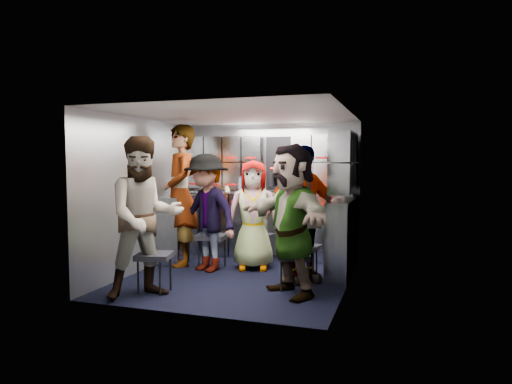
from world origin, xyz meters
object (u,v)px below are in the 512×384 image
(attendant_arc_b, at_px, (206,213))
(attendant_arc_c, at_px, (253,215))
(jump_seat_near_left, at_px, (154,258))
(jump_seat_near_right, at_px, (295,258))
(attendant_arc_e, at_px, (292,220))
(attendant_arc_a, at_px, (145,217))
(attendant_standing, at_px, (180,195))
(attendant_arc_d, at_px, (302,214))
(jump_seat_center, at_px, (257,238))
(jump_seat_mid_right, at_px, (305,249))
(jump_seat_mid_left, at_px, (212,238))

(attendant_arc_b, height_order, attendant_arc_c, attendant_arc_b)
(jump_seat_near_left, xyz_separation_m, jump_seat_near_right, (1.53, 0.57, -0.02))
(attendant_arc_e, bearing_deg, attendant_arc_a, -115.11)
(jump_seat_near_left, distance_m, attendant_standing, 1.53)
(jump_seat_near_right, distance_m, attendant_arc_d, 0.62)
(attendant_arc_b, distance_m, attendant_arc_c, 0.65)
(attendant_standing, relative_size, attendant_arc_e, 1.19)
(jump_seat_center, bearing_deg, jump_seat_near_right, -52.55)
(jump_seat_mid_right, bearing_deg, jump_seat_center, 149.79)
(attendant_arc_a, height_order, attendant_arc_e, attendant_arc_a)
(attendant_standing, relative_size, attendant_arc_c, 1.34)
(attendant_standing, bearing_deg, jump_seat_mid_right, 48.83)
(jump_seat_center, xyz_separation_m, attendant_arc_a, (-0.73, -1.80, 0.49))
(jump_seat_center, height_order, attendant_standing, attendant_standing)
(jump_seat_mid_left, relative_size, attendant_arc_a, 0.27)
(jump_seat_near_left, bearing_deg, attendant_arc_e, 14.44)
(attendant_arc_c, bearing_deg, attendant_arc_e, -68.60)
(jump_seat_mid_right, xyz_separation_m, attendant_standing, (-1.88, 0.20, 0.64))
(attendant_arc_a, bearing_deg, jump_seat_near_right, -19.00)
(attendant_standing, bearing_deg, attendant_arc_a, -22.09)
(jump_seat_center, relative_size, attendant_arc_a, 0.26)
(attendant_arc_a, height_order, attendant_arc_b, attendant_arc_a)
(jump_seat_near_right, height_order, attendant_arc_b, attendant_arc_b)
(attendant_arc_d, distance_m, attendant_arc_e, 0.58)
(jump_seat_near_right, bearing_deg, jump_seat_mid_right, 90.56)
(jump_seat_center, bearing_deg, jump_seat_mid_right, -30.21)
(jump_seat_mid_right, xyz_separation_m, attendant_arc_a, (-1.52, -1.34, 0.51))
(attendant_arc_a, distance_m, attendant_arc_c, 1.78)
(jump_seat_center, distance_m, attendant_arc_a, 2.00)
(jump_seat_center, height_order, attendant_arc_b, attendant_arc_b)
(attendant_arc_e, bearing_deg, attendant_arc_b, -163.83)
(jump_seat_near_right, bearing_deg, attendant_arc_b, 158.01)
(jump_seat_center, bearing_deg, attendant_arc_d, -38.96)
(jump_seat_near_left, height_order, attendant_arc_a, attendant_arc_a)
(jump_seat_near_left, height_order, attendant_arc_b, attendant_arc_b)
(attendant_arc_b, relative_size, attendant_arc_e, 0.94)
(attendant_arc_a, bearing_deg, attendant_arc_b, 38.07)
(attendant_standing, bearing_deg, attendant_arc_e, 27.81)
(attendant_standing, relative_size, attendant_arc_d, 1.19)
(attendant_arc_d, bearing_deg, attendant_standing, 127.23)
(jump_seat_near_right, distance_m, attendant_arc_e, 0.51)
(jump_seat_center, bearing_deg, attendant_arc_a, -111.95)
(jump_seat_near_right, distance_m, attendant_arc_a, 1.78)
(jump_seat_center, bearing_deg, attendant_arc_e, -56.84)
(attendant_standing, bearing_deg, attendant_arc_c, 59.38)
(attendant_arc_b, bearing_deg, attendant_arc_a, -75.30)
(attendant_arc_a, relative_size, attendant_arc_e, 1.04)
(jump_seat_mid_right, distance_m, attendant_standing, 1.99)
(attendant_standing, bearing_deg, jump_seat_near_right, 32.32)
(attendant_standing, height_order, attendant_arc_a, attendant_standing)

